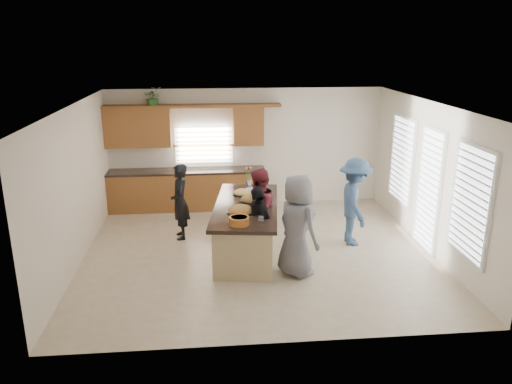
{
  "coord_description": "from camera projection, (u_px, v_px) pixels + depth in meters",
  "views": [
    {
      "loc": [
        -0.87,
        -8.73,
        3.91
      ],
      "look_at": [
        -0.02,
        0.15,
        1.15
      ],
      "focal_mm": 35.0,
      "sensor_mm": 36.0,
      "label": 1
    }
  ],
  "objects": [
    {
      "name": "floor",
      "position": [
        258.0,
        252.0,
        9.54
      ],
      "size": [
        6.5,
        6.5,
        0.0
      ],
      "primitive_type": "plane",
      "color": "beige",
      "rests_on": "ground"
    },
    {
      "name": "salad_bowl",
      "position": [
        239.0,
        220.0,
        8.25
      ],
      "size": [
        0.34,
        0.34,
        0.13
      ],
      "color": "#B96421",
      "rests_on": "island"
    },
    {
      "name": "right_wall_glazing",
      "position": [
        430.0,
        182.0,
        9.31
      ],
      "size": [
        0.06,
        4.0,
        2.25
      ],
      "color": "white",
      "rests_on": "ground"
    },
    {
      "name": "flower_vase",
      "position": [
        248.0,
        177.0,
        10.27
      ],
      "size": [
        0.14,
        0.14,
        0.44
      ],
      "color": "silver",
      "rests_on": "island"
    },
    {
      "name": "platter_mid",
      "position": [
        250.0,
        199.0,
        9.47
      ],
      "size": [
        0.41,
        0.41,
        0.17
      ],
      "color": "black",
      "rests_on": "island"
    },
    {
      "name": "woman_left_back",
      "position": [
        180.0,
        202.0,
        10.0
      ],
      "size": [
        0.45,
        0.61,
        1.53
      ],
      "primitive_type": "imported",
      "rotation": [
        0.0,
        0.0,
        -1.42
      ],
      "color": "black",
      "rests_on": "ground"
    },
    {
      "name": "platter_back",
      "position": [
        242.0,
        193.0,
        9.86
      ],
      "size": [
        0.38,
        0.38,
        0.16
      ],
      "color": "black",
      "rests_on": "island"
    },
    {
      "name": "woman_left_mid",
      "position": [
        259.0,
        211.0,
        9.34
      ],
      "size": [
        0.85,
        0.95,
        1.62
      ],
      "primitive_type": "imported",
      "rotation": [
        0.0,
        0.0,
        -1.94
      ],
      "color": "maroon",
      "rests_on": "ground"
    },
    {
      "name": "woman_left_front",
      "position": [
        258.0,
        226.0,
        8.84
      ],
      "size": [
        0.66,
        0.92,
        1.45
      ],
      "primitive_type": "imported",
      "rotation": [
        0.0,
        0.0,
        -1.17
      ],
      "color": "black",
      "rests_on": "ground"
    },
    {
      "name": "clear_cup",
      "position": [
        261.0,
        219.0,
        8.36
      ],
      "size": [
        0.09,
        0.09,
        0.1
      ],
      "primitive_type": "cylinder",
      "color": "white",
      "rests_on": "island"
    },
    {
      "name": "room_shell",
      "position": [
        258.0,
        155.0,
        8.98
      ],
      "size": [
        6.52,
        6.02,
        2.81
      ],
      "color": "silver",
      "rests_on": "ground"
    },
    {
      "name": "island",
      "position": [
        246.0,
        229.0,
        9.42
      ],
      "size": [
        1.5,
        2.83,
        0.95
      ],
      "rotation": [
        0.0,
        0.0,
        -0.13
      ],
      "color": "tan",
      "rests_on": "ground"
    },
    {
      "name": "back_cabinetry",
      "position": [
        185.0,
        171.0,
        11.74
      ],
      "size": [
        4.08,
        0.66,
        2.46
      ],
      "color": "brown",
      "rests_on": "ground"
    },
    {
      "name": "platter_front",
      "position": [
        241.0,
        211.0,
        8.84
      ],
      "size": [
        0.5,
        0.5,
        0.2
      ],
      "color": "black",
      "rests_on": "island"
    },
    {
      "name": "woman_right_back",
      "position": [
        355.0,
        202.0,
        9.69
      ],
      "size": [
        0.71,
        1.15,
        1.73
      ],
      "primitive_type": "imported",
      "rotation": [
        0.0,
        0.0,
        1.51
      ],
      "color": "#355174",
      "rests_on": "ground"
    },
    {
      "name": "plate_stack",
      "position": [
        251.0,
        190.0,
        10.1
      ],
      "size": [
        0.23,
        0.23,
        0.04
      ],
      "primitive_type": "cylinder",
      "color": "#B694D8",
      "rests_on": "island"
    },
    {
      "name": "potted_plant",
      "position": [
        153.0,
        97.0,
        11.25
      ],
      "size": [
        0.48,
        0.43,
        0.47
      ],
      "primitive_type": "imported",
      "rotation": [
        0.0,
        0.0,
        0.17
      ],
      "color": "#3A712D",
      "rests_on": "back_cabinetry"
    },
    {
      "name": "woman_right_front",
      "position": [
        297.0,
        226.0,
        8.39
      ],
      "size": [
        0.93,
        1.03,
        1.78
      ],
      "primitive_type": "imported",
      "rotation": [
        0.0,
        0.0,
        2.11
      ],
      "color": "slate",
      "rests_on": "ground"
    }
  ]
}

